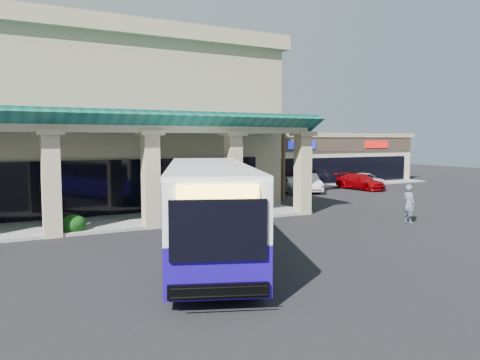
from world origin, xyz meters
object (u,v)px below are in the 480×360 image
pedestrian (409,204)px  car_white (307,183)px  transit_bus (208,210)px  car_red (360,182)px  car_silver (292,184)px  car_gray (365,181)px

pedestrian → car_white: bearing=-12.3°
transit_bus → car_red: bearing=57.0°
transit_bus → car_red: size_ratio=2.63×
transit_bus → car_silver: (14.28, 15.32, -1.00)m
car_silver → pedestrian: bearing=-89.0°
car_white → car_red: size_ratio=0.99×
car_red → car_gray: car_red is taller
car_red → car_gray: size_ratio=1.00×
transit_bus → car_silver: bearing=68.9°
pedestrian → car_gray: (10.33, 14.28, -0.34)m
transit_bus → car_red: 25.65m
pedestrian → car_red: bearing=-30.9°
car_silver → car_gray: bearing=12.8°
pedestrian → car_red: 16.07m
car_silver → car_white: car_white is taller
car_white → car_gray: 6.54m
transit_bus → car_gray: (22.34, 15.68, -1.06)m
car_silver → transit_bus: bearing=-122.7°
car_silver → car_red: 6.71m
pedestrian → car_white: size_ratio=0.43×
transit_bus → pedestrian: size_ratio=6.16×
transit_bus → car_silver: 20.97m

